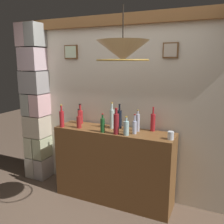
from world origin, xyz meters
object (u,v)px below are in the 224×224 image
(liquor_bottle_mezcal, at_px, (112,118))
(liquor_bottle_port, at_px, (62,118))
(liquor_bottle_tequila, at_px, (153,122))
(liquor_bottle_sherry, at_px, (135,127))
(liquor_bottle_brandy, at_px, (103,125))
(liquor_bottle_scotch, at_px, (116,123))
(liquor_bottle_rye, at_px, (126,128))
(glass_tumbler_rocks, at_px, (171,136))
(liquor_bottle_bourbon, at_px, (80,116))
(pendant_lamp, at_px, (123,51))
(liquor_bottle_vermouth, at_px, (138,122))
(liquor_bottle_vodka, at_px, (119,119))
(liquor_bottle_amaro, at_px, (79,121))

(liquor_bottle_mezcal, bearing_deg, liquor_bottle_port, -161.12)
(liquor_bottle_tequila, relative_size, liquor_bottle_port, 1.02)
(liquor_bottle_tequila, bearing_deg, liquor_bottle_sherry, -128.43)
(liquor_bottle_brandy, bearing_deg, liquor_bottle_sherry, 15.79)
(liquor_bottle_scotch, height_order, liquor_bottle_rye, liquor_bottle_scotch)
(liquor_bottle_mezcal, distance_m, liquor_bottle_rye, 0.35)
(liquor_bottle_sherry, bearing_deg, liquor_bottle_tequila, 51.57)
(liquor_bottle_sherry, height_order, glass_tumbler_rocks, liquor_bottle_sherry)
(liquor_bottle_bourbon, bearing_deg, pendant_lamp, -37.19)
(liquor_bottle_vermouth, bearing_deg, liquor_bottle_tequila, 28.90)
(liquor_bottle_port, distance_m, liquor_bottle_vermouth, 1.03)
(glass_tumbler_rocks, xyz_separation_m, pendant_lamp, (-0.39, -0.52, 0.93))
(liquor_bottle_scotch, bearing_deg, liquor_bottle_mezcal, 126.20)
(liquor_bottle_sherry, bearing_deg, liquor_bottle_mezcal, 163.28)
(pendant_lamp, bearing_deg, liquor_bottle_vodka, 114.78)
(liquor_bottle_vermouth, distance_m, pendant_lamp, 1.10)
(liquor_bottle_sherry, distance_m, liquor_bottle_scotch, 0.23)
(liquor_bottle_vodka, distance_m, liquor_bottle_rye, 0.32)
(liquor_bottle_amaro, bearing_deg, liquor_bottle_sherry, 4.57)
(liquor_bottle_port, bearing_deg, liquor_bottle_brandy, 0.50)
(liquor_bottle_amaro, height_order, liquor_bottle_vermouth, liquor_bottle_vermouth)
(liquor_bottle_scotch, height_order, pendant_lamp, pendant_lamp)
(glass_tumbler_rocks, bearing_deg, liquor_bottle_rye, -173.80)
(liquor_bottle_sherry, distance_m, liquor_bottle_vermouth, 0.12)
(liquor_bottle_brandy, height_order, liquor_bottle_scotch, liquor_bottle_scotch)
(liquor_bottle_mezcal, height_order, liquor_bottle_vermouth, liquor_bottle_mezcal)
(liquor_bottle_mezcal, xyz_separation_m, liquor_bottle_amaro, (-0.41, -0.17, -0.05))
(liquor_bottle_rye, height_order, glass_tumbler_rocks, liquor_bottle_rye)
(liquor_bottle_sherry, relative_size, liquor_bottle_vodka, 0.75)
(liquor_bottle_tequila, height_order, liquor_bottle_amaro, liquor_bottle_tequila)
(liquor_bottle_vodka, relative_size, pendant_lamp, 0.65)
(liquor_bottle_sherry, height_order, liquor_bottle_port, liquor_bottle_port)
(liquor_bottle_amaro, bearing_deg, liquor_bottle_brandy, -7.21)
(liquor_bottle_brandy, xyz_separation_m, liquor_bottle_tequila, (0.56, 0.32, 0.02))
(liquor_bottle_amaro, bearing_deg, liquor_bottle_vodka, 23.62)
(liquor_bottle_bourbon, bearing_deg, liquor_bottle_brandy, -28.15)
(liquor_bottle_port, distance_m, glass_tumbler_rocks, 1.46)
(liquor_bottle_sherry, bearing_deg, pendant_lamp, -83.68)
(liquor_bottle_bourbon, bearing_deg, liquor_bottle_sherry, -9.95)
(liquor_bottle_tequila, bearing_deg, liquor_bottle_rye, -127.90)
(liquor_bottle_sherry, bearing_deg, liquor_bottle_bourbon, 170.05)
(liquor_bottle_vodka, height_order, glass_tumbler_rocks, liquor_bottle_vodka)
(liquor_bottle_amaro, bearing_deg, liquor_bottle_vermouth, 13.36)
(liquor_bottle_amaro, height_order, glass_tumbler_rocks, liquor_bottle_amaro)
(liquor_bottle_tequila, xyz_separation_m, liquor_bottle_scotch, (-0.37, -0.32, 0.02))
(liquor_bottle_mezcal, xyz_separation_m, liquor_bottle_sherry, (0.36, -0.11, -0.05))
(liquor_bottle_rye, bearing_deg, liquor_bottle_tequila, 52.10)
(liquor_bottle_mezcal, bearing_deg, liquor_bottle_vodka, 29.13)
(liquor_bottle_amaro, xyz_separation_m, pendant_lamp, (0.83, -0.50, 0.88))
(liquor_bottle_sherry, distance_m, liquor_bottle_port, 1.01)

